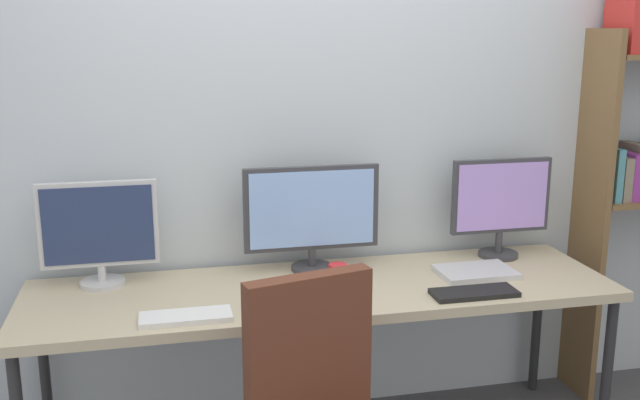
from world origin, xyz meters
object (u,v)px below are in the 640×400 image
at_px(monitor_left, 99,231).
at_px(mouse_right_side, 294,304).
at_px(monitor_right, 501,203).
at_px(desk, 323,297).
at_px(keyboard_left, 186,317).
at_px(laptop_closed, 475,272).
at_px(mouse_left_side, 257,304).
at_px(monitor_center, 312,213).
at_px(keyboard_right, 474,293).
at_px(coffee_mug, 338,275).

relative_size(monitor_left, mouse_right_side, 4.87).
bearing_deg(monitor_right, desk, -166.38).
xyz_separation_m(keyboard_left, laptop_closed, (1.23, 0.23, 0.00)).
height_order(keyboard_left, mouse_left_side, mouse_left_side).
relative_size(monitor_center, keyboard_right, 1.73).
relative_size(mouse_right_side, laptop_closed, 0.30).
distance_m(desk, monitor_center, 0.37).
bearing_deg(keyboard_right, laptop_closed, 64.47).
relative_size(monitor_center, monitor_right, 1.25).
distance_m(monitor_right, laptop_closed, 0.39).
relative_size(desk, laptop_closed, 7.48).
relative_size(monitor_left, mouse_left_side, 4.87).
bearing_deg(mouse_right_side, monitor_right, 22.01).
bearing_deg(mouse_left_side, coffee_mug, 25.79).
relative_size(monitor_right, laptop_closed, 1.46).
xyz_separation_m(monitor_right, keyboard_right, (-0.32, -0.44, -0.24)).
bearing_deg(keyboard_left, desk, 22.33).
relative_size(monitor_left, keyboard_right, 1.38).
xyz_separation_m(monitor_center, mouse_left_side, (-0.29, -0.39, -0.24)).
bearing_deg(keyboard_left, monitor_center, 38.31).
xyz_separation_m(monitor_center, mouse_right_side, (-0.16, -0.42, -0.24)).
bearing_deg(keyboard_right, monitor_left, 162.89).
distance_m(mouse_left_side, coffee_mug, 0.40).
distance_m(monitor_center, keyboard_right, 0.75).
bearing_deg(desk, mouse_left_side, -149.03).
height_order(monitor_left, laptop_closed, monitor_left).
bearing_deg(mouse_left_side, keyboard_left, -168.58).
height_order(mouse_right_side, laptop_closed, mouse_right_side).
height_order(monitor_center, laptop_closed, monitor_center).
bearing_deg(laptop_closed, mouse_right_side, -167.56).
bearing_deg(desk, monitor_right, 13.62).
xyz_separation_m(monitor_center, laptop_closed, (0.67, -0.22, -0.24)).
distance_m(monitor_left, mouse_right_side, 0.86).
xyz_separation_m(laptop_closed, coffee_mug, (-0.60, 0.00, 0.03)).
bearing_deg(keyboard_left, keyboard_right, 0.00).
distance_m(mouse_right_side, laptop_closed, 0.85).
bearing_deg(mouse_right_side, keyboard_left, -176.44).
relative_size(monitor_right, mouse_left_side, 4.87).
xyz_separation_m(monitor_right, keyboard_left, (-1.44, -0.44, -0.24)).
relative_size(keyboard_left, keyboard_right, 0.97).
distance_m(monitor_left, monitor_center, 0.88).
distance_m(monitor_right, keyboard_right, 0.60).
bearing_deg(coffee_mug, monitor_left, 167.13).
xyz_separation_m(desk, monitor_right, (0.88, 0.21, 0.30)).
bearing_deg(mouse_right_side, laptop_closed, 13.75).
bearing_deg(keyboard_left, laptop_closed, 10.45).
distance_m(mouse_left_side, mouse_right_side, 0.14).
relative_size(desk, keyboard_right, 7.05).
bearing_deg(monitor_center, keyboard_left, -141.69).
bearing_deg(keyboard_left, mouse_right_side, 3.56).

